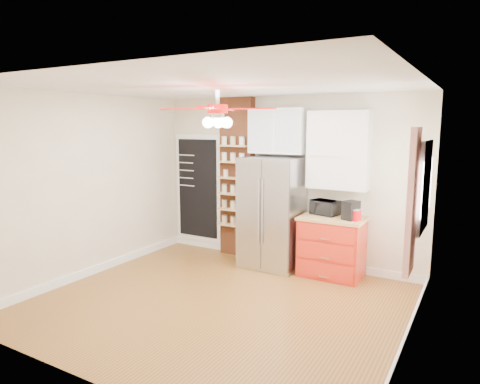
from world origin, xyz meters
The scene contains 21 objects.
floor centered at (0.00, 0.00, 0.00)m, with size 4.50×4.50×0.00m, color brown.
ceiling centered at (0.00, 0.00, 2.70)m, with size 4.50×4.50×0.00m, color white.
wall_back centered at (0.00, 2.00, 1.35)m, with size 4.50×0.02×2.70m, color beige.
wall_front centered at (0.00, -2.00, 1.35)m, with size 4.50×0.02×2.70m, color beige.
wall_left centered at (-2.25, 0.00, 1.35)m, with size 0.02×4.00×2.70m, color beige.
wall_right centered at (2.25, 0.00, 1.35)m, with size 0.02×4.00×2.70m, color beige.
chalkboard centered at (-1.70, 1.96, 1.10)m, with size 0.95×0.05×1.95m.
brick_pillar centered at (-0.85, 1.92, 1.35)m, with size 0.60×0.16×2.70m, color brown.
fridge centered at (-0.05, 1.63, 0.88)m, with size 0.90×0.70×1.75m, color #BCBCC1.
upper_glass_cabinet centered at (-0.05, 1.82, 2.15)m, with size 0.90×0.35×0.70m, color white.
red_cabinet centered at (0.92, 1.68, 0.45)m, with size 0.94×0.64×0.90m.
upper_shelf_unit centered at (0.92, 1.85, 1.88)m, with size 0.90×0.30×1.15m, color white.
window centered at (2.23, 0.90, 1.55)m, with size 0.04×0.75×1.05m, color white.
curtain centered at (2.18, 0.35, 1.45)m, with size 0.06×0.40×1.55m, color #B12917.
ceiling_fan centered at (0.00, 0.00, 2.42)m, with size 1.40×1.40×0.44m.
toaster_oven centered at (0.76, 1.79, 1.01)m, with size 0.40×0.27×0.22m, color black.
coffee_maker centered at (1.19, 1.64, 1.04)m, with size 0.18×0.22×0.27m, color black.
canister_left centered at (1.27, 1.59, 0.98)m, with size 0.10×0.10×0.15m, color #BF0A0D.
canister_right centered at (1.29, 1.67, 0.97)m, with size 0.10×0.10×0.14m, color #BB0A13.
pantry_jar_oats centered at (-0.98, 1.76, 1.43)m, with size 0.08×0.08×0.12m, color beige.
pantry_jar_beans centered at (-0.71, 1.76, 1.43)m, with size 0.08×0.08×0.12m, color olive.
Camera 1 is at (2.80, -4.34, 2.24)m, focal length 32.00 mm.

